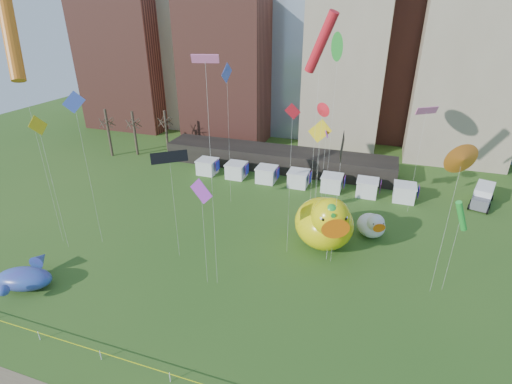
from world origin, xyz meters
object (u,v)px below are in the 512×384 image
(seahorse_green, at_px, (330,219))
(seahorse_purple, at_px, (336,224))
(big_duck, at_px, (325,222))
(small_duck, at_px, (372,225))
(whale_inflatable, at_px, (25,277))
(box_truck, at_px, (483,195))

(seahorse_green, distance_m, seahorse_purple, 2.16)
(big_duck, xyz_separation_m, seahorse_green, (0.76, -2.42, 1.86))
(small_duck, bearing_deg, seahorse_green, -146.82)
(seahorse_purple, relative_size, whale_inflatable, 0.76)
(big_duck, bearing_deg, seahorse_purple, -56.42)
(whale_inflatable, distance_m, box_truck, 55.79)
(small_duck, height_order, seahorse_purple, seahorse_purple)
(big_duck, bearing_deg, box_truck, 20.75)
(box_truck, bearing_deg, seahorse_purple, -117.60)
(seahorse_green, height_order, whale_inflatable, seahorse_green)
(seahorse_green, xyz_separation_m, box_truck, (17.96, 19.79, -3.71))
(small_duck, xyz_separation_m, seahorse_green, (-4.16, -6.27, 3.45))
(seahorse_purple, distance_m, whale_inflatable, 31.23)
(big_duck, distance_m, whale_inflatable, 30.57)
(big_duck, relative_size, seahorse_green, 1.46)
(big_duck, distance_m, seahorse_green, 3.15)
(seahorse_green, distance_m, box_truck, 26.98)
(small_duck, xyz_separation_m, box_truck, (13.80, 13.52, -0.26))
(big_duck, height_order, small_duck, big_duck)
(seahorse_green, relative_size, box_truck, 1.08)
(big_duck, relative_size, box_truck, 1.57)
(small_duck, bearing_deg, big_duck, -165.26)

